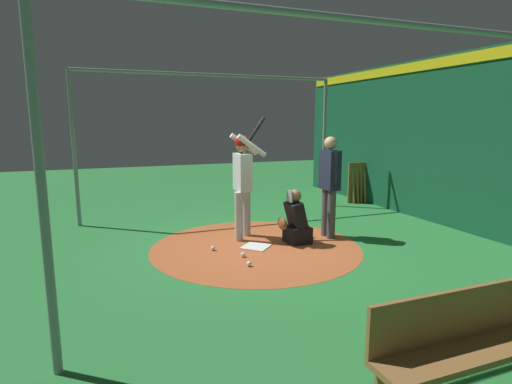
{
  "coord_description": "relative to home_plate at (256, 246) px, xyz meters",
  "views": [
    {
      "loc": [
        2.41,
        6.2,
        2.11
      ],
      "look_at": [
        0.0,
        0.0,
        0.95
      ],
      "focal_mm": 28.65,
      "sensor_mm": 36.0,
      "label": 1
    }
  ],
  "objects": [
    {
      "name": "baseball_1",
      "position": [
        0.73,
        -0.08,
        0.03
      ],
      "size": [
        0.07,
        0.07,
        0.07
      ],
      "primitive_type": "sphere",
      "color": "white",
      "rests_on": "dirt_circle"
    },
    {
      "name": "baseball_2",
      "position": [
        0.43,
        0.83,
        0.03
      ],
      "size": [
        0.07,
        0.07,
        0.07
      ],
      "primitive_type": "sphere",
      "color": "white",
      "rests_on": "dirt_circle"
    },
    {
      "name": "umpire",
      "position": [
        -1.46,
        -0.1,
        1.03
      ],
      "size": [
        0.23,
        0.49,
        1.84
      ],
      "color": "#4C4C51",
      "rests_on": "ground"
    },
    {
      "name": "home_plate",
      "position": [
        0.0,
        0.0,
        0.0
      ],
      "size": [
        0.59,
        0.59,
        0.01
      ],
      "primitive_type": "cube",
      "rotation": [
        0.0,
        0.0,
        0.79
      ],
      "color": "white",
      "rests_on": "dirt_circle"
    },
    {
      "name": "cage_frame",
      "position": [
        0.0,
        0.0,
        2.17
      ],
      "size": [
        5.75,
        5.37,
        3.13
      ],
      "color": "gray",
      "rests_on": "ground"
    },
    {
      "name": "ground_plane",
      "position": [
        0.0,
        0.0,
        -0.01
      ],
      "size": [
        26.76,
        26.76,
        0.0
      ],
      "primitive_type": "plane",
      "color": "#287A38"
    },
    {
      "name": "batter",
      "position": [
        0.01,
        -0.6,
        1.13
      ],
      "size": [
        0.68,
        0.49,
        2.19
      ],
      "color": "#BCBCC0",
      "rests_on": "ground"
    },
    {
      "name": "back_wall",
      "position": [
        -4.19,
        0.0,
        1.7
      ],
      "size": [
        0.22,
        10.76,
        3.41
      ],
      "color": "#145133",
      "rests_on": "ground"
    },
    {
      "name": "bench",
      "position": [
        -0.24,
        4.14,
        0.44
      ],
      "size": [
        1.95,
        0.36,
        0.85
      ],
      "color": "olive",
      "rests_on": "ground"
    },
    {
      "name": "bat_rack",
      "position": [
        -3.94,
        -2.63,
        0.48
      ],
      "size": [
        0.7,
        0.2,
        1.05
      ],
      "color": "olive",
      "rests_on": "ground"
    },
    {
      "name": "catcher",
      "position": [
        -0.73,
        0.02,
        0.36
      ],
      "size": [
        0.58,
        0.4,
        0.95
      ],
      "color": "black",
      "rests_on": "ground"
    },
    {
      "name": "baseball_0",
      "position": [
        0.38,
        0.41,
        0.03
      ],
      "size": [
        0.07,
        0.07,
        0.07
      ],
      "primitive_type": "sphere",
      "color": "white",
      "rests_on": "dirt_circle"
    },
    {
      "name": "dirt_circle",
      "position": [
        0.0,
        0.0,
        -0.01
      ],
      "size": [
        3.55,
        3.55,
        0.01
      ],
      "primitive_type": "cylinder",
      "color": "#AD562D",
      "rests_on": "ground"
    }
  ]
}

